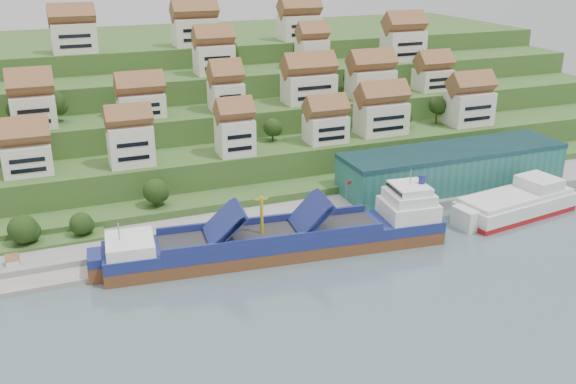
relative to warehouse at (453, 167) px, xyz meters
name	(u,v)px	position (x,y,z in m)	size (l,w,h in m)	color
ground	(290,253)	(-52.00, -17.00, -7.20)	(300.00, 300.00, 0.00)	slate
quay	(344,209)	(-32.00, -2.00, -6.10)	(180.00, 14.00, 2.20)	gray
hillside	(179,100)	(-52.00, 86.55, 3.46)	(260.00, 128.00, 31.00)	#2D4C1E
hillside_village	(216,87)	(-50.70, 42.05, 16.58)	(156.14, 60.08, 28.43)	silver
hillside_trees	(201,120)	(-58.28, 30.13, 10.73)	(137.60, 62.73, 31.38)	#233E14
warehouse	(453,167)	(0.00, 0.00, 0.00)	(60.00, 15.00, 10.00)	#266960
flagpole	(347,195)	(-33.89, -7.00, -0.32)	(1.28, 0.16, 8.00)	gray
cargo_ship	(288,239)	(-52.19, -16.78, -4.14)	(72.06, 17.94, 15.73)	brown
second_ship	(517,204)	(6.48, -17.67, -4.53)	(31.82, 15.65, 8.84)	maroon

